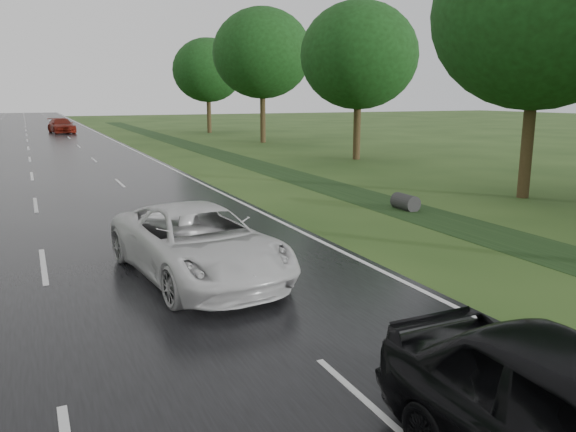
# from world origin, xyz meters

# --- Properties ---
(road) EXTENTS (14.00, 180.00, 0.04)m
(road) POSITION_xyz_m (0.00, 45.00, 0.02)
(road) COLOR black
(road) RESTS_ON ground
(edge_stripe_east) EXTENTS (0.12, 180.00, 0.01)m
(edge_stripe_east) POSITION_xyz_m (6.75, 45.00, 0.04)
(edge_stripe_east) COLOR silver
(edge_stripe_east) RESTS_ON road
(center_line) EXTENTS (0.12, 180.00, 0.01)m
(center_line) POSITION_xyz_m (0.00, 45.00, 0.04)
(center_line) COLOR silver
(center_line) RESTS_ON road
(drainage_ditch) EXTENTS (2.20, 120.00, 0.56)m
(drainage_ditch) POSITION_xyz_m (11.50, 18.71, 0.04)
(drainage_ditch) COLOR black
(drainage_ditch) RESTS_ON ground
(tree_east_b) EXTENTS (7.60, 7.60, 10.11)m
(tree_east_b) POSITION_xyz_m (17.00, 10.00, 6.68)
(tree_east_b) COLOR #3D2D18
(tree_east_b) RESTS_ON ground
(tree_east_c) EXTENTS (7.00, 7.00, 9.29)m
(tree_east_c) POSITION_xyz_m (18.20, 24.00, 6.14)
(tree_east_c) COLOR #3D2D18
(tree_east_c) RESTS_ON ground
(tree_east_d) EXTENTS (8.00, 8.00, 10.76)m
(tree_east_d) POSITION_xyz_m (17.80, 38.00, 7.15)
(tree_east_d) COLOR #3D2D18
(tree_east_d) RESTS_ON ground
(tree_east_f) EXTENTS (7.20, 7.20, 9.62)m
(tree_east_f) POSITION_xyz_m (17.50, 52.00, 6.37)
(tree_east_f) COLOR #3D2D18
(tree_east_f) RESTS_ON ground
(white_pickup) EXTENTS (3.10, 5.64, 1.50)m
(white_pickup) POSITION_xyz_m (3.00, 5.79, 0.79)
(white_pickup) COLOR silver
(white_pickup) RESTS_ON road
(far_car_red) EXTENTS (2.76, 5.40, 1.50)m
(far_car_red) POSITION_xyz_m (3.36, 57.51, 0.79)
(far_car_red) COLOR maroon
(far_car_red) RESTS_ON road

